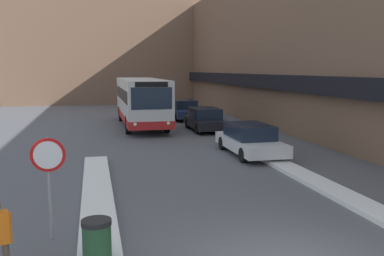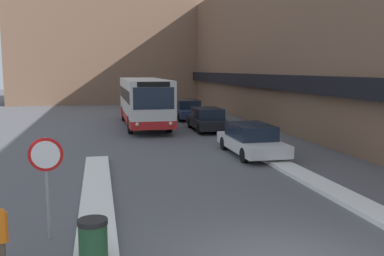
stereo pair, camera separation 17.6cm
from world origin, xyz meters
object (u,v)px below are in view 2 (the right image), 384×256
Objects in this scene: parked_car_front at (251,139)px; trash_bin at (93,243)px; city_bus at (144,100)px; parked_car_middle at (208,119)px; parked_car_back at (187,109)px; stop_sign at (46,166)px.

parked_car_front is 5.00× the size of trash_bin.
city_bus is 2.46× the size of parked_car_middle.
stop_sign is at bearing -109.18° from parked_car_back.
stop_sign is at bearing -102.33° from city_bus.
parked_car_middle reaches higher than parked_car_front.
parked_car_middle is 1.87× the size of stop_sign.
parked_car_back reaches higher than trash_bin.
stop_sign reaches higher than parked_car_front.
parked_car_back is (3.69, 3.52, -1.00)m from city_bus.
trash_bin is (-6.85, -17.68, -0.23)m from parked_car_middle.
parked_car_middle is 17.92m from stop_sign.
parked_car_back is 5.14× the size of trash_bin.
trash_bin is at bearing -98.71° from city_bus.
city_bus reaches higher than parked_car_back.
parked_car_front is at bearing -90.00° from parked_car_middle.
stop_sign is at bearing 121.83° from trash_bin.
city_bus is 11.51m from parked_car_front.
city_bus is 11.35× the size of trash_bin.
parked_car_back reaches higher than parked_car_front.
stop_sign reaches higher than parked_car_back.
city_bus is 19.49m from stop_sign.
city_bus is at bearing 81.29° from trash_bin.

